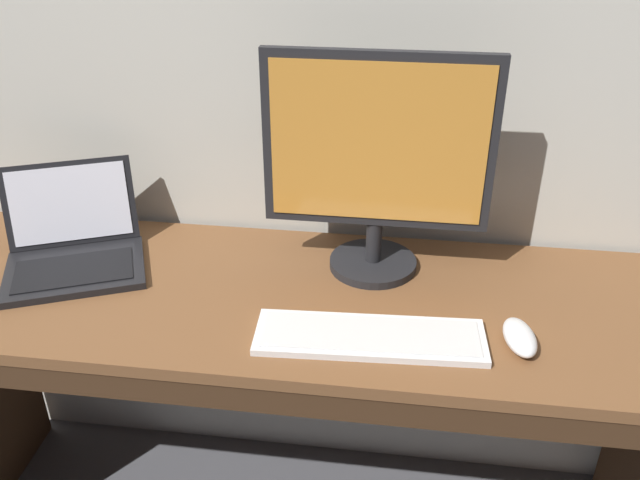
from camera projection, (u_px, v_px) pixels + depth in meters
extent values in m
cube|color=brown|center=(288.00, 298.00, 1.49)|extent=(1.80, 0.57, 0.03)
cube|color=#3D2716|center=(264.00, 397.00, 1.28)|extent=(1.73, 0.02, 0.06)
cube|color=black|center=(75.00, 270.00, 1.55)|extent=(0.37, 0.33, 0.02)
cube|color=black|center=(74.00, 269.00, 1.53)|extent=(0.30, 0.23, 0.00)
cube|color=black|center=(70.00, 203.00, 1.62)|extent=(0.31, 0.18, 0.20)
cube|color=silver|center=(70.00, 204.00, 1.61)|extent=(0.27, 0.16, 0.17)
cylinder|color=black|center=(373.00, 263.00, 1.57)|extent=(0.20, 0.20, 0.02)
cylinder|color=black|center=(374.00, 241.00, 1.54)|extent=(0.04, 0.04, 0.10)
cube|color=black|center=(378.00, 142.00, 1.42)|extent=(0.50, 0.02, 0.39)
cube|color=#C67F2D|center=(378.00, 145.00, 1.41)|extent=(0.46, 0.00, 0.35)
cube|color=white|center=(370.00, 337.00, 1.33)|extent=(0.46, 0.16, 0.01)
cube|color=silver|center=(370.00, 334.00, 1.33)|extent=(0.44, 0.14, 0.00)
ellipsoid|color=white|center=(520.00, 337.00, 1.31)|extent=(0.08, 0.13, 0.04)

